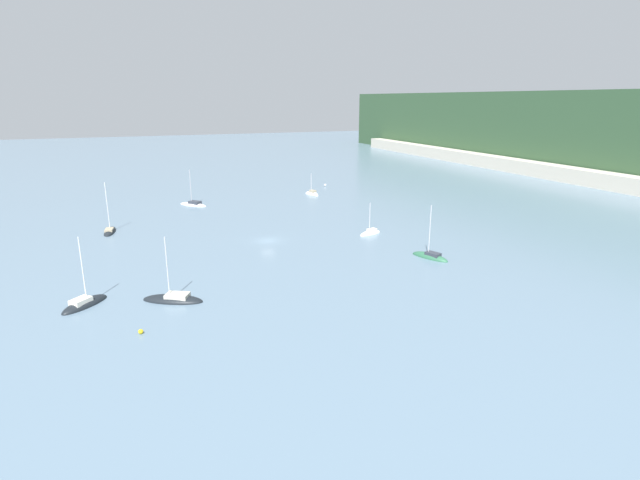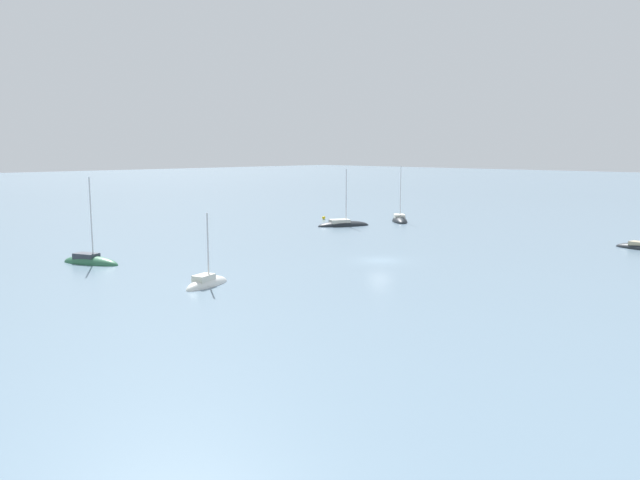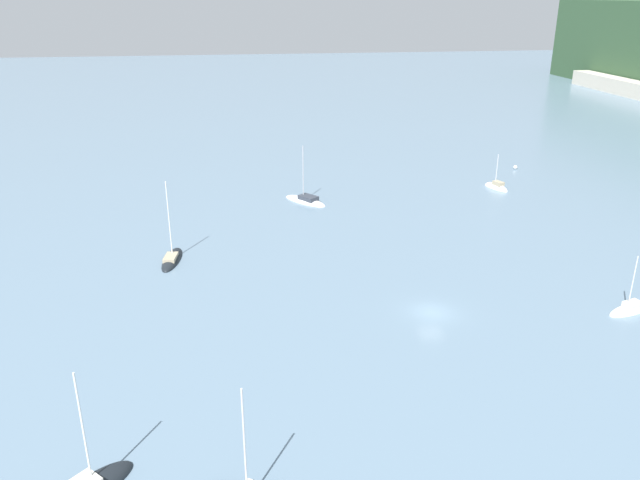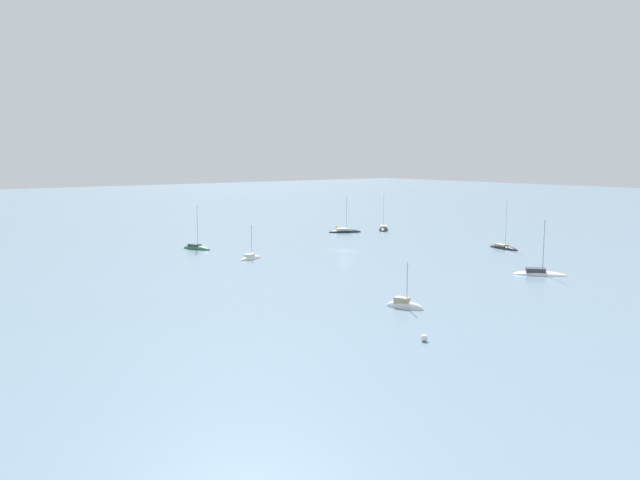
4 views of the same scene
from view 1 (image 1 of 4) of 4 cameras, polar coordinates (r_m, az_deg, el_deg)
The scene contains 10 objects.
ground_plane at distance 95.19m, azimuth -6.02°, elevation -0.09°, with size 600.00×600.00×0.00m, color slate.
sailboat_0 at distance 86.58m, azimuth 12.48°, elevation -1.94°, with size 7.22×4.51×9.86m.
sailboat_1 at distance 140.94m, azimuth -0.93°, elevation 5.26°, with size 5.32×3.38×6.80m.
sailboat_2 at distance 69.82m, azimuth -16.41°, elevation -6.61°, with size 6.47×8.59×9.67m.
sailboat_3 at distance 99.90m, azimuth 5.78°, elevation 0.74°, with size 3.06×5.50×7.15m.
sailboat_4 at distance 130.77m, azimuth -14.28°, elevation 3.94°, with size 8.09×7.27×9.60m.
sailboat_5 at distance 72.40m, azimuth -25.30°, elevation -6.71°, with size 6.58×6.66×10.08m.
sailboat_6 at distance 109.37m, azimuth -22.88°, elevation 0.87°, with size 7.73×3.12×10.88m.
mooring_buoy_0 at distance 154.49m, azimuth 0.59°, elevation 6.29°, with size 0.74×0.74×0.74m.
mooring_buoy_1 at distance 61.62m, azimuth -19.81°, elevation -9.81°, with size 0.56×0.56×0.56m.
Camera 1 is at (88.13, -24.90, 25.97)m, focal length 28.00 mm.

